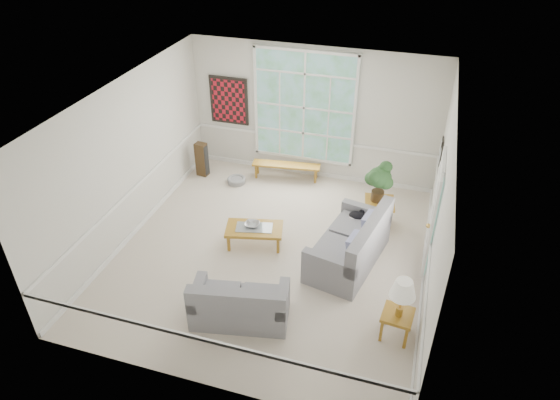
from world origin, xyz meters
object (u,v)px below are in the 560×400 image
at_px(coffee_table, 255,236).
at_px(side_table, 396,325).
at_px(end_table, 378,213).
at_px(loveseat_right, 349,239).
at_px(loveseat_front, 240,298).

bearing_deg(coffee_table, side_table, -41.42).
bearing_deg(end_table, side_table, -76.84).
height_order(loveseat_right, coffee_table, loveseat_right).
distance_m(loveseat_right, loveseat_front, 2.28).
bearing_deg(loveseat_right, coffee_table, -167.14).
height_order(loveseat_front, coffee_table, loveseat_front).
relative_size(coffee_table, end_table, 1.87).
xyz_separation_m(loveseat_right, coffee_table, (-1.76, -0.03, -0.30)).
height_order(loveseat_right, end_table, loveseat_right).
relative_size(loveseat_front, side_table, 3.24).
xyz_separation_m(loveseat_right, loveseat_front, (-1.36, -1.84, -0.09)).
height_order(end_table, side_table, end_table).
height_order(loveseat_front, end_table, loveseat_front).
relative_size(loveseat_right, loveseat_front, 1.23).
relative_size(coffee_table, side_table, 2.28).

